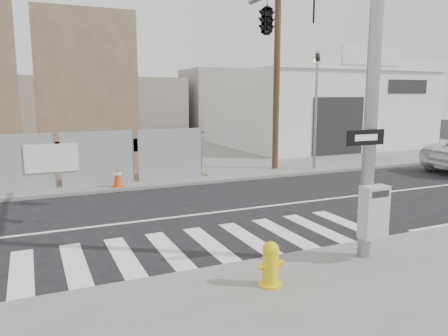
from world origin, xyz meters
name	(u,v)px	position (x,y,z in m)	size (l,w,h in m)	color
ground	(177,217)	(0.00, 0.00, 0.00)	(100.00, 100.00, 0.00)	black
sidewalk_far	(101,155)	(0.00, 14.00, 0.06)	(50.00, 20.00, 0.12)	slate
signal_pole	(295,40)	(2.49, -2.05, 4.78)	(0.96, 5.87, 7.00)	gray
far_signal_pole	(316,94)	(8.00, 4.60, 3.48)	(0.16, 0.20, 5.60)	gray
concrete_wall_right	(88,96)	(-0.50, 14.08, 3.38)	(5.50, 1.30, 8.00)	brown
auto_shop	(315,108)	(14.00, 12.97, 2.54)	(12.00, 10.20, 5.95)	silver
utility_pole_right	(277,54)	(6.50, 5.50, 5.20)	(1.60, 0.28, 10.00)	#4C3923
fire_hydrant	(270,264)	(0.02, -5.23, 0.52)	(0.53, 0.53, 0.80)	yellow
traffic_cone_c	(28,180)	(-3.83, 5.21, 0.47)	(0.48, 0.48, 0.72)	#FF550D
traffic_cone_d	(117,177)	(-0.84, 4.33, 0.49)	(0.42, 0.42, 0.75)	red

